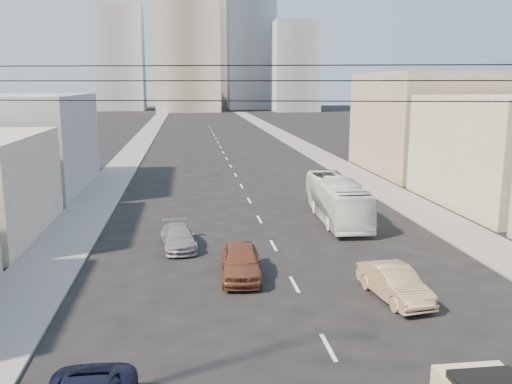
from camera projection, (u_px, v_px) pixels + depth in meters
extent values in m
cube|color=slate|center=(138.00, 146.00, 77.50)|extent=(3.50, 180.00, 0.12)
cube|color=slate|center=(299.00, 144.00, 80.41)|extent=(3.50, 180.00, 0.12)
cube|color=silver|center=(328.00, 347.00, 18.67)|extent=(0.15, 2.00, 0.01)
cube|color=silver|center=(294.00, 284.00, 24.51)|extent=(0.15, 2.00, 0.01)
cube|color=silver|center=(274.00, 246.00, 30.34)|extent=(0.15, 2.00, 0.01)
cube|color=silver|center=(259.00, 219.00, 36.18)|extent=(0.15, 2.00, 0.01)
cube|color=silver|center=(249.00, 200.00, 42.01)|extent=(0.15, 2.00, 0.01)
cube|color=silver|center=(241.00, 186.00, 47.85)|extent=(0.15, 2.00, 0.01)
cube|color=silver|center=(235.00, 175.00, 53.68)|extent=(0.15, 2.00, 0.01)
cube|color=silver|center=(231.00, 166.00, 59.51)|extent=(0.15, 2.00, 0.01)
cube|color=silver|center=(227.00, 158.00, 65.35)|extent=(0.15, 2.00, 0.01)
cube|color=silver|center=(223.00, 152.00, 71.18)|extent=(0.15, 2.00, 0.01)
cube|color=silver|center=(220.00, 147.00, 77.02)|extent=(0.15, 2.00, 0.01)
cube|color=silver|center=(218.00, 143.00, 82.85)|extent=(0.15, 2.00, 0.01)
cube|color=silver|center=(216.00, 139.00, 88.69)|extent=(0.15, 2.00, 0.01)
cube|color=silver|center=(214.00, 135.00, 94.52)|extent=(0.15, 2.00, 0.01)
cube|color=silver|center=(212.00, 132.00, 100.36)|extent=(0.15, 2.00, 0.01)
cube|color=silver|center=(211.00, 129.00, 106.19)|extent=(0.15, 2.00, 0.01)
cube|color=silver|center=(210.00, 127.00, 112.03)|extent=(0.15, 2.00, 0.01)
imported|color=silver|center=(337.00, 199.00, 35.77)|extent=(2.76, 10.14, 2.80)
imported|color=brown|center=(241.00, 262.00, 25.27)|extent=(2.12, 4.65, 1.55)
imported|color=#9D7E5B|center=(395.00, 283.00, 22.72)|extent=(2.11, 4.45, 1.41)
imported|color=gray|center=(178.00, 237.00, 29.83)|extent=(2.21, 4.43, 1.23)
cylinder|color=black|center=(427.00, 65.00, 10.51)|extent=(23.01, 5.02, 0.02)
cylinder|color=black|center=(426.00, 81.00, 10.57)|extent=(23.01, 5.02, 0.02)
cylinder|color=black|center=(424.00, 101.00, 10.65)|extent=(23.01, 5.02, 0.02)
cube|color=gray|center=(430.00, 123.00, 55.17)|extent=(12.00, 16.00, 10.00)
cube|color=gray|center=(10.00, 143.00, 45.62)|extent=(12.00, 16.00, 8.00)
cube|color=gray|center=(186.00, 15.00, 169.78)|extent=(20.00, 20.00, 60.00)
cube|color=gray|center=(250.00, 51.00, 189.06)|extent=(16.00, 16.00, 40.00)
cube|color=gray|center=(120.00, 58.00, 179.36)|extent=(15.00, 15.00, 34.00)
cube|color=gray|center=(214.00, 47.00, 201.77)|extent=(18.00, 18.00, 44.00)
cube|color=gray|center=(295.00, 67.00, 172.29)|extent=(14.00, 14.00, 28.00)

